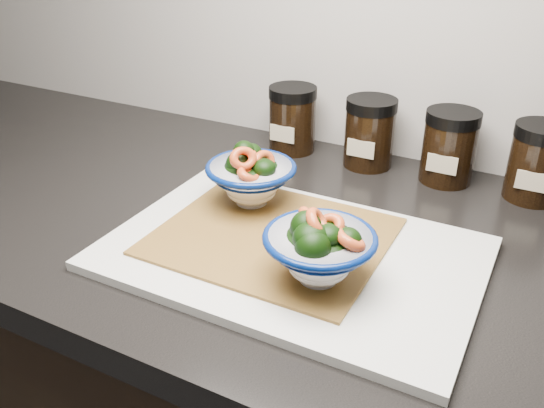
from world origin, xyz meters
The scene contains 9 objects.
countertop centered at (0.00, 1.45, 0.88)m, with size 3.50×0.60×0.04m, color black.
cutting_board centered at (-0.02, 1.38, 0.91)m, with size 0.45×0.30×0.01m, color silver.
bamboo_mat centered at (-0.05, 1.39, 0.91)m, with size 0.28×0.24×0.00m, color #A67B31.
bowl_left centered at (-0.12, 1.46, 0.96)m, with size 0.13×0.13×0.10m.
bowl_right centered at (0.04, 1.33, 0.96)m, with size 0.13×0.13×0.10m.
spice_jar_a centered at (-0.17, 1.69, 0.96)m, with size 0.08×0.08×0.11m.
spice_jar_b centered at (-0.03, 1.69, 0.96)m, with size 0.08×0.08×0.11m.
spice_jar_c centered at (0.10, 1.69, 0.96)m, with size 0.08×0.08×0.11m.
spice_jar_d centered at (0.22, 1.69, 0.96)m, with size 0.08×0.08×0.11m.
Camera 1 is at (0.24, 0.84, 1.29)m, focal length 38.00 mm.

